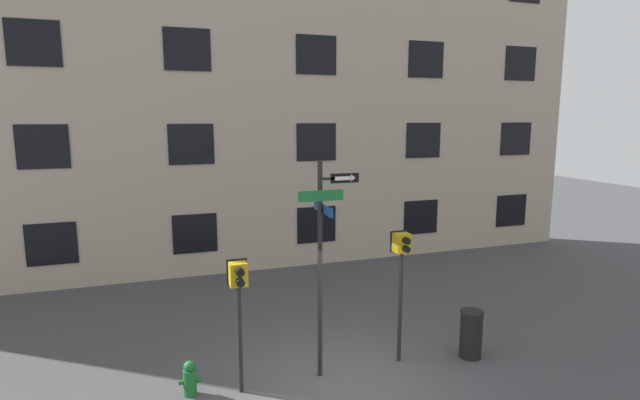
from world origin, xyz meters
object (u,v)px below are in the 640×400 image
at_px(pedestrian_signal_left, 239,290).
at_px(pedestrian_signal_right, 401,261).
at_px(trash_bin, 471,334).
at_px(fire_hydrant, 190,379).
at_px(street_sign_pole, 323,251).

height_order(pedestrian_signal_left, pedestrian_signal_right, pedestrian_signal_right).
height_order(pedestrian_signal_right, trash_bin, pedestrian_signal_right).
height_order(pedestrian_signal_left, fire_hydrant, pedestrian_signal_left).
relative_size(fire_hydrant, trash_bin, 0.64).
distance_m(fire_hydrant, trash_bin, 5.69).
bearing_deg(pedestrian_signal_right, trash_bin, -12.56).
relative_size(pedestrian_signal_left, trash_bin, 2.45).
distance_m(street_sign_pole, fire_hydrant, 3.33).
relative_size(pedestrian_signal_right, fire_hydrant, 4.18).
bearing_deg(pedestrian_signal_left, street_sign_pole, 3.33).
relative_size(pedestrian_signal_left, fire_hydrant, 3.81).
bearing_deg(fire_hydrant, pedestrian_signal_right, -1.06).
distance_m(pedestrian_signal_right, trash_bin, 2.22).
height_order(street_sign_pole, pedestrian_signal_left, street_sign_pole).
xyz_separation_m(pedestrian_signal_right, trash_bin, (1.49, -0.33, -1.61)).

